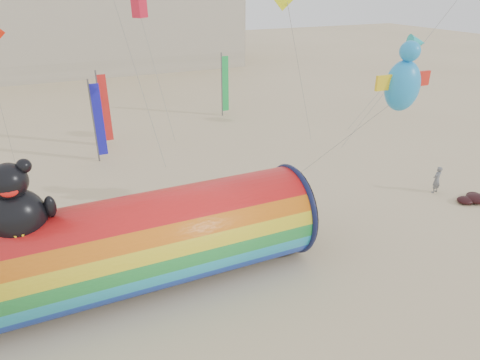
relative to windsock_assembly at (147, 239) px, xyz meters
name	(u,v)px	position (x,y,z in m)	size (l,w,h in m)	color
ground	(244,245)	(4.24, 0.75, -1.89)	(160.00, 160.00, 0.00)	#CCB58C
windsock_assembly	(147,239)	(0.00, 0.00, 0.00)	(12.38, 3.77, 5.71)	red
kite_handler	(437,180)	(15.81, 1.15, -1.14)	(0.55, 0.36, 1.50)	slate
fabric_bundle	(478,198)	(17.10, -0.53, -1.72)	(2.62, 1.35, 0.41)	black
festival_banners	(149,103)	(4.00, 16.12, 0.74)	(11.58, 6.21, 5.20)	#59595E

